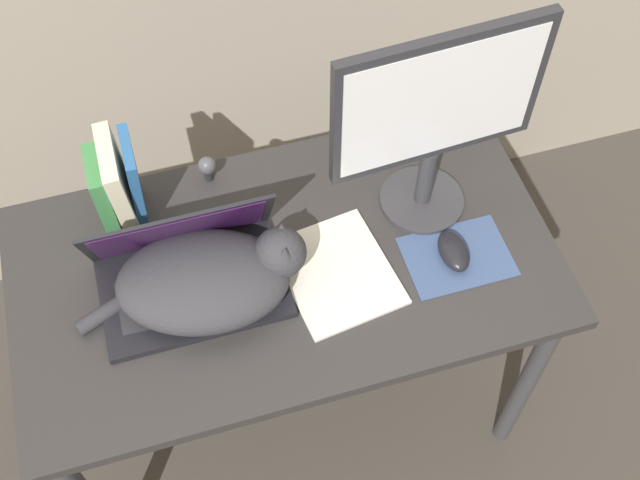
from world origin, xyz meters
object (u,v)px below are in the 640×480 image
webcam (207,167)px  book_row (118,186)px  notepad (337,272)px  computer_mouse (453,251)px  laptop (189,270)px  external_monitor (436,116)px  cat (211,278)px

webcam → book_row: bearing=-165.6°
book_row → notepad: size_ratio=0.76×
notepad → webcam: webcam is taller
computer_mouse → notepad: (-0.24, 0.03, -0.02)m
laptop → book_row: (-0.10, 0.21, 0.06)m
laptop → computer_mouse: laptop is taller
external_monitor → notepad: (-0.23, -0.12, -0.27)m
laptop → cat: bearing=-48.2°
book_row → external_monitor: bearing=-13.3°
external_monitor → cat: bearing=-168.3°
external_monitor → computer_mouse: 0.30m
cat → book_row: (-0.14, 0.25, 0.04)m
external_monitor → book_row: (-0.63, 0.15, -0.17)m
computer_mouse → notepad: size_ratio=0.36×
laptop → webcam: laptop is taller
external_monitor → computer_mouse: bearing=-86.2°
external_monitor → laptop: bearing=-173.5°
external_monitor → computer_mouse: size_ratio=4.67×
external_monitor → notepad: bearing=-151.9°
notepad → computer_mouse: bearing=-7.1°
cat → webcam: size_ratio=7.31×
laptop → cat: 0.06m
laptop → webcam: (0.09, 0.26, -0.00)m
laptop → cat: size_ratio=0.79×
external_monitor → computer_mouse: (0.01, -0.16, -0.25)m
laptop → computer_mouse: size_ratio=3.68×
webcam → laptop: bearing=-109.4°
cat → external_monitor: size_ratio=1.00×
computer_mouse → book_row: (-0.64, 0.30, 0.08)m
notepad → cat: bearing=174.8°
computer_mouse → book_row: book_row is taller
laptop → notepad: size_ratio=1.32×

